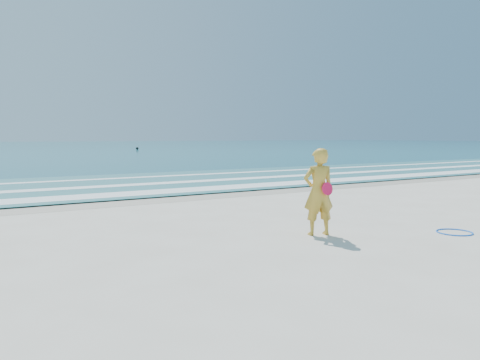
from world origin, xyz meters
TOP-DOWN VIEW (x-y plane):
  - ground at (0.00, 0.00)m, footprint 400.00×400.00m
  - wet_sand at (0.00, 9.00)m, footprint 400.00×2.40m
  - shallow at (0.00, 14.00)m, footprint 400.00×10.00m
  - foam_near at (0.00, 10.30)m, footprint 400.00×1.40m
  - foam_mid at (0.00, 13.20)m, footprint 400.00×0.90m
  - foam_far at (0.00, 16.50)m, footprint 400.00×0.60m
  - hoop at (3.22, 0.35)m, footprint 0.86×0.86m
  - buoy at (18.57, 63.96)m, footprint 0.42×0.42m
  - woman at (0.60, 1.73)m, footprint 0.76×0.61m

SIDE VIEW (x-z plane):
  - ground at x=0.00m, z-range 0.00..0.00m
  - wet_sand at x=0.00m, z-range 0.00..0.00m
  - hoop at x=3.22m, z-range 0.00..0.03m
  - shallow at x=0.00m, z-range 0.04..0.05m
  - foam_near at x=0.00m, z-range 0.05..0.06m
  - foam_mid at x=0.00m, z-range 0.05..0.06m
  - foam_far at x=0.00m, z-range 0.05..0.06m
  - buoy at x=18.57m, z-range 0.04..0.46m
  - woman at x=0.60m, z-range 0.00..1.81m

